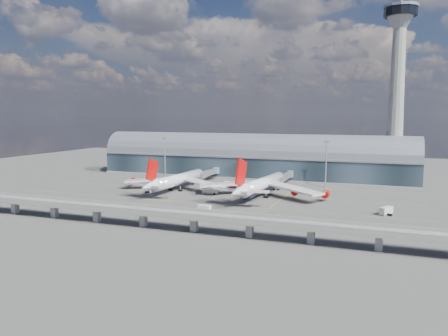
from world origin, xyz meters
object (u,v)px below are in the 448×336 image
(service_truck_3, at_px, (386,211))
(cargo_train_0, at_px, (99,210))
(airliner_left, at_px, (177,180))
(cargo_train_1, at_px, (272,217))
(floodlight_mast_right, at_px, (326,163))
(service_truck_1, at_px, (204,209))
(floodlight_mast_left, at_px, (165,157))
(service_truck_0, at_px, (152,190))
(service_truck_4, at_px, (262,185))
(cargo_train_2, at_px, (350,230))
(airliner_right, at_px, (261,185))
(service_truck_5, at_px, (228,184))
(control_tower, at_px, (397,94))
(service_truck_2, at_px, (210,191))

(service_truck_3, bearing_deg, cargo_train_0, -132.06)
(airliner_left, relative_size, cargo_train_1, 9.65)
(cargo_train_0, xyz_separation_m, cargo_train_1, (70.20, 13.03, -0.18))
(floodlight_mast_right, relative_size, service_truck_1, 4.74)
(floodlight_mast_left, relative_size, service_truck_0, 3.69)
(floodlight_mast_right, xyz_separation_m, service_truck_4, (-32.79, -13.58, -12.14))
(service_truck_3, height_order, cargo_train_2, service_truck_3)
(airliner_left, distance_m, airliner_right, 46.66)
(service_truck_1, bearing_deg, cargo_train_1, -91.50)
(service_truck_4, bearing_deg, cargo_train_1, -90.94)
(floodlight_mast_left, height_order, cargo_train_2, floodlight_mast_left)
(service_truck_1, relative_size, service_truck_5, 0.78)
(airliner_right, height_order, service_truck_3, airliner_right)
(control_tower, height_order, service_truck_2, control_tower)
(service_truck_3, height_order, service_truck_5, service_truck_5)
(floodlight_mast_left, height_order, service_truck_4, floodlight_mast_left)
(service_truck_2, relative_size, cargo_train_1, 1.24)
(cargo_train_0, bearing_deg, cargo_train_2, -100.86)
(airliner_right, distance_m, service_truck_1, 43.80)
(service_truck_3, relative_size, cargo_train_2, 0.88)
(control_tower, height_order, service_truck_4, control_tower)
(cargo_train_0, bearing_deg, cargo_train_1, -92.30)
(airliner_right, height_order, cargo_train_1, airliner_right)
(floodlight_mast_left, distance_m, airliner_right, 84.67)
(cargo_train_2, bearing_deg, service_truck_3, -26.39)
(service_truck_0, bearing_deg, control_tower, 0.17)
(service_truck_3, xyz_separation_m, cargo_train_0, (-111.46, -36.18, -0.65))
(service_truck_0, relative_size, cargo_train_0, 1.23)
(service_truck_1, bearing_deg, floodlight_mast_left, 37.96)
(control_tower, distance_m, cargo_train_1, 129.74)
(control_tower, xyz_separation_m, cargo_train_1, (-44.40, -110.79, -50.86))
(service_truck_2, distance_m, cargo_train_2, 88.31)
(service_truck_0, xyz_separation_m, cargo_train_1, (72.67, -34.40, -0.69))
(service_truck_1, height_order, cargo_train_1, service_truck_1)
(service_truck_3, distance_m, service_truck_5, 91.13)
(floodlight_mast_left, relative_size, service_truck_5, 3.70)
(service_truck_1, distance_m, service_truck_4, 68.22)
(service_truck_4, bearing_deg, airliner_right, -94.54)
(cargo_train_0, bearing_deg, floodlight_mast_right, -52.54)
(airliner_right, bearing_deg, cargo_train_1, -64.48)
(control_tower, distance_m, airliner_right, 101.99)
(control_tower, xyz_separation_m, service_truck_5, (-85.15, -47.87, -50.01))
(service_truck_1, height_order, cargo_train_0, service_truck_1)
(service_truck_3, height_order, service_truck_4, service_truck_3)
(service_truck_0, distance_m, service_truck_4, 60.34)
(cargo_train_1, bearing_deg, service_truck_0, 87.87)
(service_truck_3, xyz_separation_m, cargo_train_2, (-11.27, -32.76, -0.72))
(airliner_right, relative_size, service_truck_4, 12.32)
(floodlight_mast_right, distance_m, airliner_left, 82.46)
(service_truck_5, height_order, cargo_train_2, service_truck_5)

